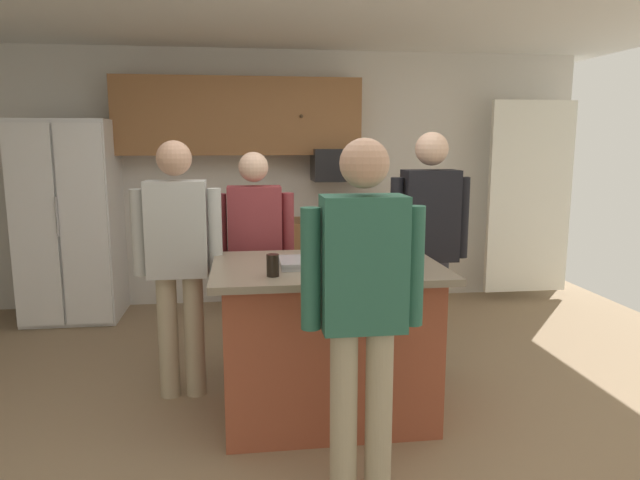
% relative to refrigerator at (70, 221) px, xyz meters
% --- Properties ---
extents(floor, '(7.04, 7.04, 0.00)m').
position_rel_refrigerator_xyz_m(floor, '(2.00, -2.38, -0.94)').
color(floor, '#937A5B').
rests_on(floor, ground).
extents(back_wall, '(6.40, 0.10, 2.60)m').
position_rel_refrigerator_xyz_m(back_wall, '(2.00, 0.42, 0.36)').
color(back_wall, silver).
rests_on(back_wall, ground).
extents(french_door_window_panel, '(0.90, 0.06, 2.00)m').
position_rel_refrigerator_xyz_m(french_door_window_panel, '(4.60, 0.02, 0.16)').
color(french_door_window_panel, white).
rests_on(french_door_window_panel, ground).
extents(cabinet_run_upper, '(2.40, 0.38, 0.75)m').
position_rel_refrigerator_xyz_m(cabinet_run_upper, '(1.60, 0.22, 0.98)').
color(cabinet_run_upper, '#936038').
extents(cabinet_run_lower, '(1.80, 0.63, 0.90)m').
position_rel_refrigerator_xyz_m(cabinet_run_lower, '(2.60, 0.10, -0.49)').
color(cabinet_run_lower, '#936038').
rests_on(cabinet_run_lower, ground).
extents(refrigerator, '(0.85, 0.76, 1.88)m').
position_rel_refrigerator_xyz_m(refrigerator, '(0.00, 0.00, 0.00)').
color(refrigerator, white).
rests_on(refrigerator, ground).
extents(microwave_over_range, '(0.56, 0.40, 0.32)m').
position_rel_refrigerator_xyz_m(microwave_over_range, '(2.60, 0.12, 0.51)').
color(microwave_over_range, black).
extents(kitchen_island, '(1.36, 0.98, 0.95)m').
position_rel_refrigerator_xyz_m(kitchen_island, '(2.11, -2.30, -0.46)').
color(kitchen_island, '#9E4C33').
rests_on(kitchen_island, ground).
extents(person_guest_by_door, '(0.57, 0.22, 1.61)m').
position_rel_refrigerator_xyz_m(person_guest_by_door, '(1.70, -1.53, -0.02)').
color(person_guest_by_door, '#232D4C').
rests_on(person_guest_by_door, ground).
extents(person_host_foreground, '(0.57, 0.22, 1.69)m').
position_rel_refrigerator_xyz_m(person_host_foreground, '(1.20, -1.91, 0.03)').
color(person_host_foreground, tan).
rests_on(person_host_foreground, ground).
extents(person_guest_left, '(0.57, 0.23, 1.75)m').
position_rel_refrigerator_xyz_m(person_guest_left, '(2.92, -1.77, 0.07)').
color(person_guest_left, '#383842').
rests_on(person_guest_left, ground).
extents(person_elder_center, '(0.57, 0.22, 1.70)m').
position_rel_refrigerator_xyz_m(person_elder_center, '(2.15, -3.13, 0.04)').
color(person_elder_center, tan).
rests_on(person_elder_center, ground).
extents(mug_blue_stoneware, '(0.13, 0.08, 0.09)m').
position_rel_refrigerator_xyz_m(mug_blue_stoneware, '(2.06, -2.63, 0.06)').
color(mug_blue_stoneware, white).
rests_on(mug_blue_stoneware, kitchen_island).
extents(tumbler_amber, '(0.07, 0.07, 0.14)m').
position_rel_refrigerator_xyz_m(tumbler_amber, '(2.55, -2.08, 0.08)').
color(tumbler_amber, black).
rests_on(tumbler_amber, kitchen_island).
extents(mug_ceramic_white, '(0.12, 0.08, 0.10)m').
position_rel_refrigerator_xyz_m(mug_ceramic_white, '(2.63, -1.99, 0.06)').
color(mug_ceramic_white, white).
rests_on(mug_ceramic_white, kitchen_island).
extents(glass_dark_ale, '(0.07, 0.07, 0.16)m').
position_rel_refrigerator_xyz_m(glass_dark_ale, '(2.54, -2.53, 0.09)').
color(glass_dark_ale, black).
rests_on(glass_dark_ale, kitchen_island).
extents(glass_short_whisky, '(0.07, 0.07, 0.17)m').
position_rel_refrigerator_xyz_m(glass_short_whisky, '(2.30, -2.00, 0.10)').
color(glass_short_whisky, black).
rests_on(glass_short_whisky, kitchen_island).
extents(glass_pilsner, '(0.06, 0.06, 0.14)m').
position_rel_refrigerator_xyz_m(glass_pilsner, '(2.45, -2.19, 0.08)').
color(glass_pilsner, black).
rests_on(glass_pilsner, kitchen_island).
extents(glass_stout_tall, '(0.07, 0.07, 0.12)m').
position_rel_refrigerator_xyz_m(glass_stout_tall, '(1.77, -2.57, 0.07)').
color(glass_stout_tall, black).
rests_on(glass_stout_tall, kitchen_island).
extents(serving_tray, '(0.44, 0.30, 0.04)m').
position_rel_refrigerator_xyz_m(serving_tray, '(2.05, -2.33, 0.03)').
color(serving_tray, '#B7B7BC').
rests_on(serving_tray, kitchen_island).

